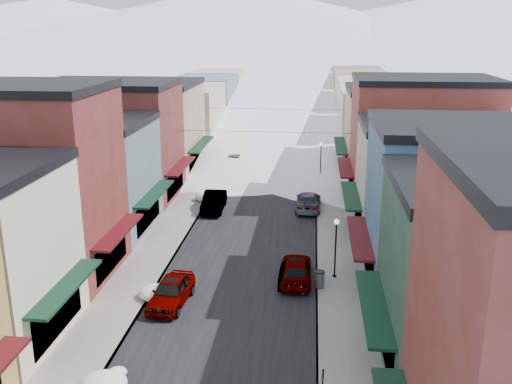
% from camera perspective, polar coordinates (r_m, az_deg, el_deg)
% --- Properties ---
extents(road, '(10.00, 160.00, 0.01)m').
position_cam_1_polar(road, '(74.38, 2.13, 4.11)').
color(road, black).
rests_on(road, ground).
extents(sidewalk_left, '(3.20, 160.00, 0.15)m').
position_cam_1_polar(sidewalk_left, '(75.06, -2.92, 4.27)').
color(sidewalk_left, gray).
rests_on(sidewalk_left, ground).
extents(sidewalk_right, '(3.20, 160.00, 0.15)m').
position_cam_1_polar(sidewalk_right, '(74.26, 7.23, 4.03)').
color(sidewalk_right, gray).
rests_on(sidewalk_right, ground).
extents(curb_left, '(0.10, 160.00, 0.15)m').
position_cam_1_polar(curb_left, '(74.84, -1.74, 4.25)').
color(curb_left, slate).
rests_on(curb_left, ground).
extents(curb_right, '(0.10, 160.00, 0.15)m').
position_cam_1_polar(curb_right, '(74.23, 6.03, 4.06)').
color(curb_right, slate).
rests_on(curb_right, ground).
extents(bldg_l_brick_near, '(12.30, 8.20, 12.50)m').
position_cam_1_polar(bldg_l_brick_near, '(38.91, -22.36, 0.86)').
color(bldg_l_brick_near, maroon).
rests_on(bldg_l_brick_near, ground).
extents(bldg_l_grayblue, '(11.30, 9.20, 9.00)m').
position_cam_1_polar(bldg_l_grayblue, '(46.55, -16.81, 1.59)').
color(bldg_l_grayblue, slate).
rests_on(bldg_l_grayblue, ground).
extents(bldg_l_brick_far, '(13.30, 9.20, 11.00)m').
position_cam_1_polar(bldg_l_brick_far, '(54.86, -14.36, 5.03)').
color(bldg_l_brick_far, maroon).
rests_on(bldg_l_brick_far, ground).
extents(bldg_l_tan, '(11.30, 11.20, 10.00)m').
position_cam_1_polar(bldg_l_tan, '(63.99, -10.48, 6.39)').
color(bldg_l_tan, tan).
rests_on(bldg_l_tan, ground).
extents(bldg_r_green, '(11.30, 9.20, 9.50)m').
position_cam_1_polar(bldg_r_green, '(28.30, 23.34, -8.14)').
color(bldg_r_green, '#1B392C').
rests_on(bldg_r_green, ground).
extents(bldg_r_blue, '(11.30, 9.20, 10.50)m').
position_cam_1_polar(bldg_r_blue, '(36.23, 19.34, -1.57)').
color(bldg_r_blue, '#355878').
rests_on(bldg_r_blue, ground).
extents(bldg_r_cream, '(12.30, 9.20, 9.00)m').
position_cam_1_polar(bldg_r_cream, '(44.97, 17.32, 1.03)').
color(bldg_r_cream, '#BDAB98').
rests_on(bldg_r_cream, ground).
extents(bldg_r_brick_far, '(13.30, 9.20, 11.50)m').
position_cam_1_polar(bldg_r_brick_far, '(53.40, 16.13, 4.87)').
color(bldg_r_brick_far, maroon).
rests_on(bldg_r_brick_far, ground).
extents(bldg_r_tan, '(11.30, 11.20, 9.50)m').
position_cam_1_polar(bldg_r_tan, '(63.13, 13.62, 5.84)').
color(bldg_r_tan, tan).
rests_on(bldg_r_tan, ground).
extents(distant_blocks, '(34.00, 55.00, 8.00)m').
position_cam_1_polar(distant_blocks, '(96.37, 3.04, 9.35)').
color(distant_blocks, gray).
rests_on(distant_blocks, ground).
extents(mountain_ridge, '(670.00, 340.00, 34.00)m').
position_cam_1_polar(mountain_ridge, '(290.70, 1.03, 16.15)').
color(mountain_ridge, silver).
rests_on(mountain_ridge, ground).
extents(overhead_cables, '(16.40, 15.04, 0.04)m').
position_cam_1_polar(overhead_cables, '(60.97, 1.43, 7.31)').
color(overhead_cables, black).
rests_on(overhead_cables, ground).
extents(car_silver_sedan, '(2.30, 4.88, 1.61)m').
position_cam_1_polar(car_silver_sedan, '(34.33, -8.48, -9.80)').
color(car_silver_sedan, gray).
rests_on(car_silver_sedan, ground).
extents(car_dark_hatch, '(1.89, 5.10, 1.67)m').
position_cam_1_polar(car_dark_hatch, '(50.43, -4.24, -0.96)').
color(car_dark_hatch, black).
rests_on(car_dark_hatch, ground).
extents(car_silver_wagon, '(2.85, 5.79, 1.62)m').
position_cam_1_polar(car_silver_wagon, '(64.66, -2.26, 2.96)').
color(car_silver_wagon, '#AAACB2').
rests_on(car_silver_wagon, ground).
extents(car_green_sedan, '(1.70, 4.20, 1.36)m').
position_cam_1_polar(car_green_sedan, '(36.76, 3.69, -8.03)').
color(car_green_sedan, black).
rests_on(car_green_sedan, ground).
extents(car_gray_suv, '(2.02, 4.94, 1.68)m').
position_cam_1_polar(car_gray_suv, '(36.89, 4.02, -7.66)').
color(car_gray_suv, gray).
rests_on(car_gray_suv, ground).
extents(car_black_sedan, '(2.32, 5.43, 1.56)m').
position_cam_1_polar(car_black_sedan, '(50.90, 5.24, -0.88)').
color(car_black_sedan, black).
rests_on(car_black_sedan, ground).
extents(car_lane_silver, '(1.75, 4.29, 1.46)m').
position_cam_1_polar(car_lane_silver, '(67.35, 0.50, 3.45)').
color(car_lane_silver, gray).
rests_on(car_lane_silver, ground).
extents(car_lane_white, '(2.61, 5.51, 1.52)m').
position_cam_1_polar(car_lane_white, '(80.15, 3.07, 5.55)').
color(car_lane_white, silver).
rests_on(car_lane_white, ground).
extents(trash_can, '(0.63, 0.63, 1.07)m').
position_cam_1_polar(trash_can, '(35.97, 6.38, -8.64)').
color(trash_can, slate).
rests_on(trash_can, sidewalk_right).
extents(streetlamp_near, '(0.33, 0.33, 3.93)m').
position_cam_1_polar(streetlamp_near, '(36.78, 7.99, -4.85)').
color(streetlamp_near, black).
rests_on(streetlamp_near, sidewalk_right).
extents(streetlamp_far, '(0.34, 0.34, 4.06)m').
position_cam_1_polar(streetlamp_far, '(59.43, 6.49, 3.54)').
color(streetlamp_far, black).
rests_on(streetlamp_far, sidewalk_right).
extents(snow_pile_near, '(2.12, 2.50, 0.90)m').
position_cam_1_polar(snow_pile_near, '(27.82, -14.84, -17.94)').
color(snow_pile_near, white).
rests_on(snow_pile_near, ground).
extents(snow_pile_mid, '(2.19, 2.55, 0.93)m').
position_cam_1_polar(snow_pile_mid, '(35.15, -9.77, -9.87)').
color(snow_pile_mid, white).
rests_on(snow_pile_mid, ground).
extents(snow_pile_far, '(2.49, 2.74, 1.06)m').
position_cam_1_polar(snow_pile_far, '(53.05, -4.71, -0.46)').
color(snow_pile_far, white).
rests_on(snow_pile_far, ground).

